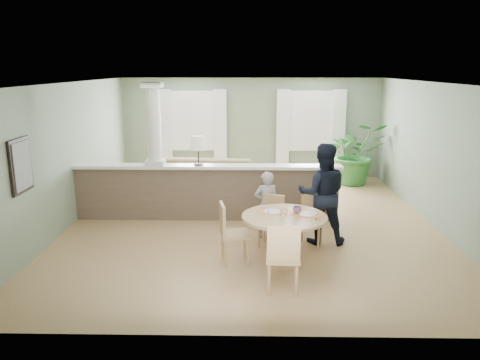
{
  "coord_description": "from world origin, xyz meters",
  "views": [
    {
      "loc": [
        -0.06,
        -8.76,
        2.99
      ],
      "look_at": [
        -0.21,
        -1.0,
        1.1
      ],
      "focal_mm": 35.0,
      "sensor_mm": 36.0,
      "label": 1
    }
  ],
  "objects_px": {
    "chair_near": "(283,255)",
    "child_person": "(266,205)",
    "dining_table": "(285,226)",
    "man_person": "(322,194)",
    "chair_far_boy": "(272,218)",
    "sofa": "(201,180)",
    "chair_side": "(230,231)",
    "chair_far_man": "(311,217)",
    "houseplant": "(356,153)"
  },
  "relations": [
    {
      "from": "sofa",
      "to": "child_person",
      "type": "relative_size",
      "value": 2.41
    },
    {
      "from": "dining_table",
      "to": "chair_side",
      "type": "relative_size",
      "value": 1.36
    },
    {
      "from": "chair_far_man",
      "to": "chair_side",
      "type": "xyz_separation_m",
      "value": [
        -1.35,
        -0.8,
        0.03
      ]
    },
    {
      "from": "child_person",
      "to": "chair_near",
      "type": "bearing_deg",
      "value": 81.06
    },
    {
      "from": "sofa",
      "to": "chair_far_man",
      "type": "height_order",
      "value": "chair_far_man"
    },
    {
      "from": "chair_far_boy",
      "to": "dining_table",
      "type": "bearing_deg",
      "value": -60.17
    },
    {
      "from": "dining_table",
      "to": "child_person",
      "type": "distance_m",
      "value": 1.18
    },
    {
      "from": "dining_table",
      "to": "chair_near",
      "type": "bearing_deg",
      "value": -95.37
    },
    {
      "from": "houseplant",
      "to": "chair_side",
      "type": "bearing_deg",
      "value": -120.63
    },
    {
      "from": "man_person",
      "to": "houseplant",
      "type": "bearing_deg",
      "value": -105.64
    },
    {
      "from": "sofa",
      "to": "dining_table",
      "type": "distance_m",
      "value": 4.12
    },
    {
      "from": "houseplant",
      "to": "sofa",
      "type": "bearing_deg",
      "value": -160.1
    },
    {
      "from": "chair_far_boy",
      "to": "man_person",
      "type": "distance_m",
      "value": 0.96
    },
    {
      "from": "dining_table",
      "to": "chair_far_boy",
      "type": "xyz_separation_m",
      "value": [
        -0.15,
        0.81,
        -0.15
      ]
    },
    {
      "from": "houseplant",
      "to": "dining_table",
      "type": "relative_size",
      "value": 1.25
    },
    {
      "from": "chair_near",
      "to": "chair_far_man",
      "type": "bearing_deg",
      "value": -107.19
    },
    {
      "from": "man_person",
      "to": "chair_side",
      "type": "bearing_deg",
      "value": 34.65
    },
    {
      "from": "chair_side",
      "to": "child_person",
      "type": "xyz_separation_m",
      "value": [
        0.59,
        1.13,
        0.08
      ]
    },
    {
      "from": "chair_far_boy",
      "to": "chair_side",
      "type": "xyz_separation_m",
      "value": [
        -0.68,
        -0.79,
        0.05
      ]
    },
    {
      "from": "chair_far_boy",
      "to": "sofa",
      "type": "bearing_deg",
      "value": 136.16
    },
    {
      "from": "dining_table",
      "to": "chair_far_man",
      "type": "xyz_separation_m",
      "value": [
        0.52,
        0.83,
        -0.13
      ]
    },
    {
      "from": "sofa",
      "to": "child_person",
      "type": "distance_m",
      "value": 2.98
    },
    {
      "from": "chair_far_man",
      "to": "chair_side",
      "type": "distance_m",
      "value": 1.57
    },
    {
      "from": "chair_far_man",
      "to": "dining_table",
      "type": "bearing_deg",
      "value": -106.51
    },
    {
      "from": "dining_table",
      "to": "chair_side",
      "type": "distance_m",
      "value": 0.84
    },
    {
      "from": "chair_far_man",
      "to": "man_person",
      "type": "height_order",
      "value": "man_person"
    },
    {
      "from": "dining_table",
      "to": "chair_side",
      "type": "xyz_separation_m",
      "value": [
        -0.83,
        0.03,
        -0.1
      ]
    },
    {
      "from": "chair_far_boy",
      "to": "chair_near",
      "type": "height_order",
      "value": "chair_near"
    },
    {
      "from": "dining_table",
      "to": "man_person",
      "type": "relative_size",
      "value": 0.74
    },
    {
      "from": "sofa",
      "to": "chair_near",
      "type": "height_order",
      "value": "chair_near"
    },
    {
      "from": "chair_near",
      "to": "child_person",
      "type": "height_order",
      "value": "child_person"
    },
    {
      "from": "sofa",
      "to": "chair_far_man",
      "type": "distance_m",
      "value": 3.66
    },
    {
      "from": "chair_far_boy",
      "to": "chair_far_man",
      "type": "height_order",
      "value": "chair_far_man"
    },
    {
      "from": "sofa",
      "to": "dining_table",
      "type": "relative_size",
      "value": 2.25
    },
    {
      "from": "chair_far_man",
      "to": "chair_near",
      "type": "height_order",
      "value": "chair_near"
    },
    {
      "from": "sofa",
      "to": "houseplant",
      "type": "relative_size",
      "value": 1.8
    },
    {
      "from": "sofa",
      "to": "chair_near",
      "type": "bearing_deg",
      "value": -67.31
    },
    {
      "from": "chair_near",
      "to": "child_person",
      "type": "relative_size",
      "value": 0.83
    },
    {
      "from": "dining_table",
      "to": "chair_side",
      "type": "bearing_deg",
      "value": 178.13
    },
    {
      "from": "chair_far_man",
      "to": "houseplant",
      "type": "bearing_deg",
      "value": 84.12
    },
    {
      "from": "chair_side",
      "to": "child_person",
      "type": "distance_m",
      "value": 1.28
    },
    {
      "from": "dining_table",
      "to": "man_person",
      "type": "bearing_deg",
      "value": 53.11
    },
    {
      "from": "chair_near",
      "to": "child_person",
      "type": "bearing_deg",
      "value": -84.43
    },
    {
      "from": "houseplant",
      "to": "chair_side",
      "type": "height_order",
      "value": "houseplant"
    },
    {
      "from": "dining_table",
      "to": "man_person",
      "type": "xyz_separation_m",
      "value": [
        0.71,
        0.94,
        0.25
      ]
    },
    {
      "from": "child_person",
      "to": "houseplant",
      "type": "bearing_deg",
      "value": -134.45
    },
    {
      "from": "chair_near",
      "to": "man_person",
      "type": "xyz_separation_m",
      "value": [
        0.8,
        1.91,
        0.32
      ]
    },
    {
      "from": "chair_far_boy",
      "to": "man_person",
      "type": "relative_size",
      "value": 0.49
    },
    {
      "from": "houseplant",
      "to": "man_person",
      "type": "relative_size",
      "value": 0.93
    },
    {
      "from": "chair_near",
      "to": "chair_side",
      "type": "relative_size",
      "value": 1.05
    }
  ]
}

